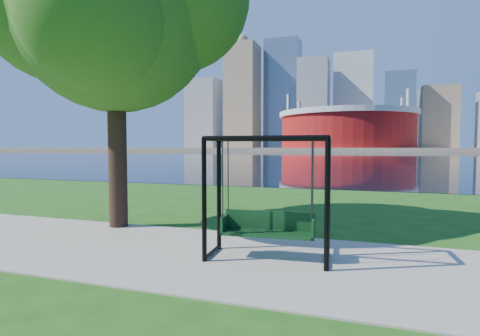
% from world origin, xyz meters
% --- Properties ---
extents(ground, '(900.00, 900.00, 0.00)m').
position_xyz_m(ground, '(0.00, 0.00, 0.00)').
color(ground, '#1E5114').
rests_on(ground, ground).
extents(path, '(120.00, 4.00, 0.03)m').
position_xyz_m(path, '(0.00, -0.50, 0.01)').
color(path, '#9E937F').
rests_on(path, ground).
extents(river, '(900.00, 180.00, 0.02)m').
position_xyz_m(river, '(0.00, 102.00, 0.01)').
color(river, black).
rests_on(river, ground).
extents(far_bank, '(900.00, 228.00, 2.00)m').
position_xyz_m(far_bank, '(0.00, 306.00, 1.00)').
color(far_bank, '#937F60').
rests_on(far_bank, ground).
extents(stadium, '(83.00, 83.00, 32.00)m').
position_xyz_m(stadium, '(-10.00, 235.00, 14.23)').
color(stadium, maroon).
rests_on(stadium, far_bank).
extents(skyline, '(392.00, 66.00, 96.50)m').
position_xyz_m(skyline, '(-4.27, 319.39, 35.89)').
color(skyline, gray).
rests_on(skyline, far_bank).
extents(swing, '(2.34, 1.16, 2.33)m').
position_xyz_m(swing, '(0.60, -0.36, 1.13)').
color(swing, black).
rests_on(swing, ground).
extents(park_tree, '(6.73, 6.08, 8.36)m').
position_xyz_m(park_tree, '(-3.94, 1.23, 5.80)').
color(park_tree, black).
rests_on(park_tree, ground).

